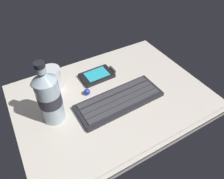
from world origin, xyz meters
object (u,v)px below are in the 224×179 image
object	(u,v)px
keyboard	(120,100)
trackball_mouse	(87,92)
handheld_device	(98,75)
juice_cup	(53,80)
water_bottle	(49,97)

from	to	relation	value
keyboard	trackball_mouse	distance (cm)	11.66
keyboard	handheld_device	bearing A→B (deg)	90.24
handheld_device	trackball_mouse	world-z (taller)	trackball_mouse
keyboard	trackball_mouse	bearing A→B (deg)	131.48
keyboard	trackball_mouse	xyz separation A→B (cm)	(-7.72, 8.74, 0.29)
juice_cup	trackball_mouse	distance (cm)	12.63
handheld_device	juice_cup	bearing A→B (deg)	172.53
handheld_device	juice_cup	world-z (taller)	juice_cup
water_bottle	handheld_device	bearing A→B (deg)	27.66
handheld_device	trackball_mouse	bearing A→B (deg)	-139.67
handheld_device	water_bottle	xyz separation A→B (cm)	(-20.56, -10.77, 8.28)
juice_cup	trackball_mouse	xyz separation A→B (cm)	(8.76, -8.66, -2.81)
keyboard	water_bottle	size ratio (longest dim) A/B	1.41
handheld_device	trackball_mouse	distance (cm)	10.06
juice_cup	trackball_mouse	world-z (taller)	juice_cup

